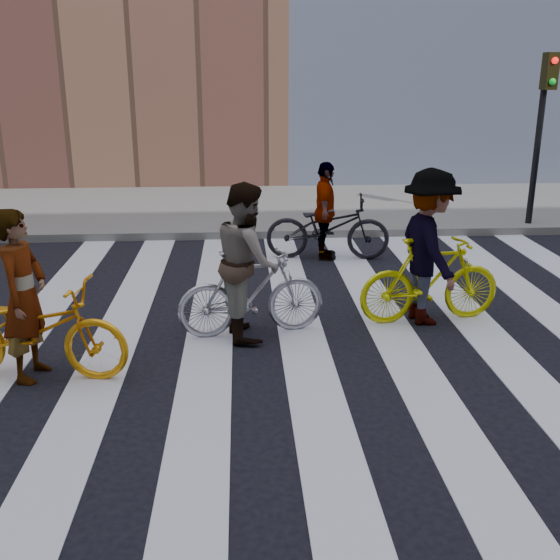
{
  "coord_description": "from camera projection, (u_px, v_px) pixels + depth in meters",
  "views": [
    {
      "loc": [
        -1.25,
        -6.88,
        3.03
      ],
      "look_at": [
        -0.81,
        0.3,
        0.71
      ],
      "focal_mm": 42.0,
      "sensor_mm": 36.0,
      "label": 1
    }
  ],
  "objects": [
    {
      "name": "rider_right",
      "position": [
        429.0,
        247.0,
        7.98
      ],
      "size": [
        0.86,
        1.32,
        1.92
      ],
      "primitive_type": "imported",
      "rotation": [
        0.0,
        0.0,
        1.69
      ],
      "color": "slate",
      "rests_on": "ground"
    },
    {
      "name": "traffic_signal",
      "position": [
        543.0,
        112.0,
        12.15
      ],
      "size": [
        0.22,
        0.42,
        3.33
      ],
      "color": "black",
      "rests_on": "ground"
    },
    {
      "name": "bike_yellow_right",
      "position": [
        430.0,
        280.0,
        8.11
      ],
      "size": [
        1.86,
        0.73,
        1.09
      ],
      "primitive_type": "imported",
      "rotation": [
        0.0,
        0.0,
        1.69
      ],
      "color": "yellow",
      "rests_on": "ground"
    },
    {
      "name": "sidewalk_far",
      "position": [
        297.0,
        208.0,
        14.64
      ],
      "size": [
        100.0,
        5.0,
        0.15
      ],
      "primitive_type": "cube",
      "color": "gray",
      "rests_on": "ground"
    },
    {
      "name": "bike_silver_mid",
      "position": [
        251.0,
        293.0,
        7.7
      ],
      "size": [
        1.8,
        0.77,
        1.05
      ],
      "primitive_type": "imported",
      "rotation": [
        0.0,
        0.0,
        1.74
      ],
      "color": "#AFAFB9",
      "rests_on": "ground"
    },
    {
      "name": "rider_rear",
      "position": [
        325.0,
        211.0,
        10.75
      ],
      "size": [
        0.5,
        0.99,
        1.62
      ],
      "primitive_type": "imported",
      "rotation": [
        0.0,
        0.0,
        1.46
      ],
      "color": "slate",
      "rests_on": "ground"
    },
    {
      "name": "bike_yellow_left",
      "position": [
        33.0,
        330.0,
        6.63
      ],
      "size": [
        2.04,
        0.97,
        1.03
      ],
      "primitive_type": "imported",
      "rotation": [
        0.0,
        0.0,
        1.42
      ],
      "color": "#FFA30E",
      "rests_on": "ground"
    },
    {
      "name": "rider_left",
      "position": [
        24.0,
        296.0,
        6.51
      ],
      "size": [
        0.51,
        0.7,
        1.76
      ],
      "primitive_type": "imported",
      "rotation": [
        0.0,
        0.0,
        1.42
      ],
      "color": "slate",
      "rests_on": "ground"
    },
    {
      "name": "rider_mid",
      "position": [
        247.0,
        261.0,
        7.58
      ],
      "size": [
        0.83,
        0.99,
        1.83
      ],
      "primitive_type": "imported",
      "rotation": [
        0.0,
        0.0,
        1.74
      ],
      "color": "slate",
      "rests_on": "ground"
    },
    {
      "name": "bike_dark_rear",
      "position": [
        328.0,
        227.0,
        10.84
      ],
      "size": [
        2.1,
        0.93,
        1.07
      ],
      "primitive_type": "imported",
      "rotation": [
        0.0,
        0.0,
        1.46
      ],
      "color": "black",
      "rests_on": "ground"
    },
    {
      "name": "ground",
      "position": [
        352.0,
        345.0,
        7.53
      ],
      "size": [
        100.0,
        100.0,
        0.0
      ],
      "primitive_type": "plane",
      "color": "black",
      "rests_on": "ground"
    },
    {
      "name": "zebra_crosswalk",
      "position": [
        352.0,
        345.0,
        7.53
      ],
      "size": [
        8.25,
        10.0,
        0.01
      ],
      "color": "silver",
      "rests_on": "ground"
    }
  ]
}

